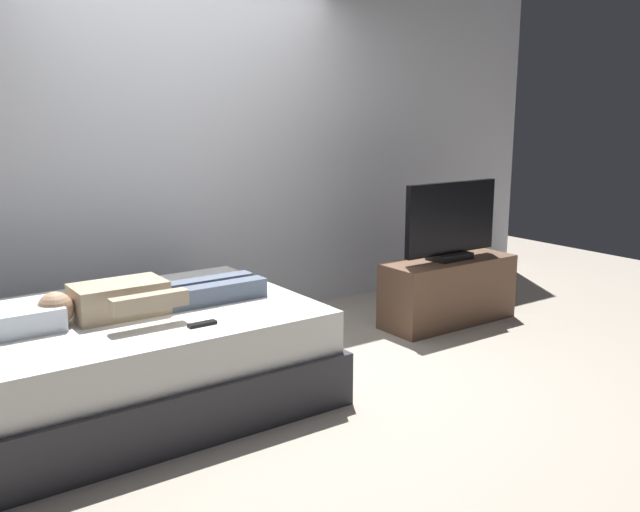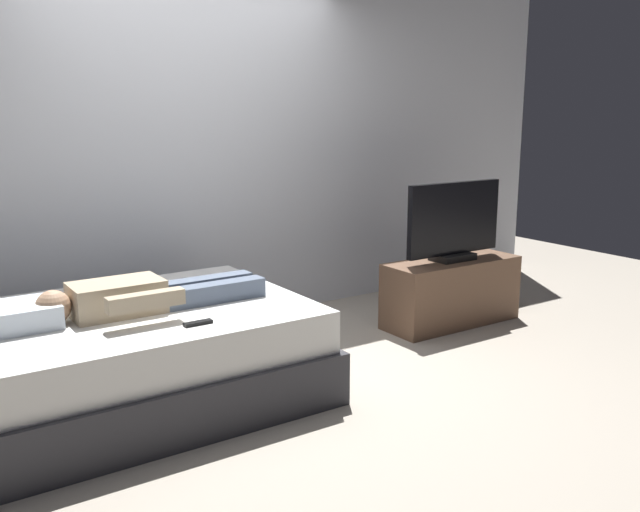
# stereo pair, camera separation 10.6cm
# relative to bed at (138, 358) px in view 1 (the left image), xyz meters

# --- Properties ---
(ground_plane) EXTENTS (10.00, 10.00, 0.00)m
(ground_plane) POSITION_rel_bed_xyz_m (0.83, -0.20, -0.26)
(ground_plane) COLOR #ADA393
(back_wall) EXTENTS (6.40, 0.10, 2.80)m
(back_wall) POSITION_rel_bed_xyz_m (1.23, 1.15, 1.14)
(back_wall) COLOR silver
(back_wall) RESTS_ON ground
(bed) EXTENTS (1.93, 1.44, 0.54)m
(bed) POSITION_rel_bed_xyz_m (0.00, 0.00, 0.00)
(bed) COLOR #333338
(bed) RESTS_ON ground
(pillow) EXTENTS (0.48, 0.34, 0.12)m
(pillow) POSITION_rel_bed_xyz_m (-0.64, 0.00, 0.34)
(pillow) COLOR white
(pillow) RESTS_ON bed
(person) EXTENTS (1.26, 0.46, 0.18)m
(person) POSITION_rel_bed_xyz_m (0.03, -0.06, 0.36)
(person) COLOR tan
(person) RESTS_ON bed
(remote) EXTENTS (0.15, 0.04, 0.02)m
(remote) POSITION_rel_bed_xyz_m (0.18, -0.47, 0.29)
(remote) COLOR black
(remote) RESTS_ON bed
(tv_stand) EXTENTS (1.10, 0.40, 0.50)m
(tv_stand) POSITION_rel_bed_xyz_m (2.50, 0.06, -0.01)
(tv_stand) COLOR brown
(tv_stand) RESTS_ON ground
(tv) EXTENTS (0.88, 0.20, 0.59)m
(tv) POSITION_rel_bed_xyz_m (2.50, 0.06, 0.52)
(tv) COLOR black
(tv) RESTS_ON tv_stand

